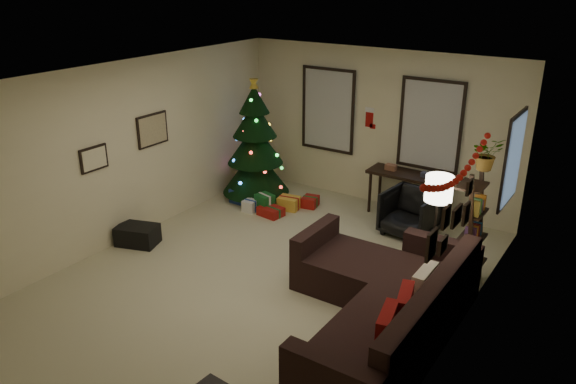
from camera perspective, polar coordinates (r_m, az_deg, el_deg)
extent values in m
plane|color=#BCB58E|center=(7.58, -3.19, -9.36)|extent=(7.00, 7.00, 0.00)
plane|color=white|center=(6.61, -3.68, 11.13)|extent=(7.00, 7.00, 0.00)
plane|color=beige|center=(9.86, 8.97, 6.40)|extent=(5.00, 0.00, 5.00)
plane|color=beige|center=(8.65, -16.81, 3.55)|extent=(0.00, 7.00, 7.00)
plane|color=beige|center=(5.94, 16.32, -4.74)|extent=(0.00, 7.00, 7.00)
cube|color=#728CB2|center=(10.20, 4.09, 8.28)|extent=(0.94, 0.02, 1.35)
cube|color=beige|center=(10.20, 4.09, 8.28)|extent=(0.94, 0.03, 1.35)
cube|color=#728CB2|center=(9.44, 14.20, 6.57)|extent=(0.94, 0.02, 1.35)
cube|color=beige|center=(9.44, 14.20, 6.57)|extent=(0.94, 0.03, 1.35)
cube|color=#728CB2|center=(8.21, 21.86, 3.06)|extent=(0.05, 0.27, 1.17)
cube|color=beige|center=(8.21, 21.86, 3.06)|extent=(0.05, 0.45, 1.17)
cylinder|color=black|center=(10.31, -3.24, 0.19)|extent=(0.09, 0.09, 0.27)
cone|color=black|center=(10.17, -3.28, 2.28)|extent=(1.20, 1.20, 0.84)
cone|color=black|center=(10.02, -3.34, 4.91)|extent=(0.99, 0.99, 0.71)
cone|color=black|center=(9.90, -3.40, 7.36)|extent=(0.78, 0.78, 0.62)
cone|color=black|center=(9.82, -3.44, 9.36)|extent=(0.53, 0.53, 0.49)
cylinder|color=maroon|center=(10.35, -3.22, -0.40)|extent=(0.97, 0.97, 0.04)
cube|color=maroon|center=(9.55, -1.74, -1.96)|extent=(0.40, 0.30, 0.15)
cube|color=navy|center=(10.09, -4.96, -0.40)|extent=(0.30, 0.22, 0.25)
cube|color=#14591E|center=(9.70, -2.37, -1.10)|extent=(0.28, 0.25, 0.30)
cube|color=gold|center=(9.79, 0.09, -1.13)|extent=(0.35, 0.28, 0.22)
cube|color=silver|center=(9.73, -3.84, -1.40)|extent=(0.22, 0.22, 0.20)
cube|color=maroon|center=(9.91, 2.25, -0.98)|extent=(0.25, 0.30, 0.18)
cube|color=navy|center=(10.47, -3.86, 0.56)|extent=(0.26, 0.26, 0.28)
cube|color=black|center=(6.48, 10.71, -13.29)|extent=(0.99, 2.64, 0.46)
cube|color=black|center=(6.12, 14.45, -10.76)|extent=(0.20, 2.64, 0.46)
cube|color=black|center=(7.56, 15.14, -7.06)|extent=(0.99, 0.20, 0.73)
cube|color=black|center=(7.45, 6.45, -8.01)|extent=(0.94, 0.99, 0.46)
cube|color=black|center=(7.62, 2.76, -6.03)|extent=(0.18, 0.99, 0.73)
cube|color=maroon|center=(5.68, 9.90, -13.79)|extent=(0.22, 0.49, 0.48)
cube|color=maroon|center=(6.02, 11.65, -11.70)|extent=(0.24, 0.49, 0.47)
cube|color=beige|center=(6.47, 13.58, -9.42)|extent=(0.14, 0.47, 0.47)
cube|color=black|center=(9.51, 12.25, 1.66)|extent=(1.40, 0.50, 0.05)
cylinder|color=black|center=(9.69, 8.26, -0.07)|extent=(0.05, 0.05, 0.70)
cylinder|color=black|center=(10.03, 9.26, 0.64)|extent=(0.05, 0.05, 0.70)
cylinder|color=black|center=(9.28, 15.10, -1.63)|extent=(0.05, 0.05, 0.70)
cylinder|color=black|center=(9.64, 15.90, -0.84)|extent=(0.05, 0.05, 0.70)
imported|color=black|center=(8.98, 12.26, -2.08)|extent=(0.77, 0.73, 0.73)
cube|color=black|center=(7.44, 17.97, -4.17)|extent=(0.05, 0.05, 1.59)
cube|color=black|center=(7.82, 18.87, -3.01)|extent=(0.05, 0.05, 1.59)
cube|color=black|center=(7.85, 17.80, -6.74)|extent=(0.30, 0.44, 0.03)
cube|color=black|center=(7.69, 18.10, -4.42)|extent=(0.30, 0.44, 0.03)
cube|color=black|center=(7.55, 18.41, -2.01)|extent=(0.30, 0.44, 0.03)
cube|color=black|center=(7.42, 18.73, 0.48)|extent=(0.30, 0.44, 0.03)
imported|color=#4C4C4C|center=(7.38, 19.48, 4.14)|extent=(0.65, 0.65, 0.55)
cylinder|color=black|center=(7.64, 13.98, -9.63)|extent=(0.28, 0.28, 0.03)
cylinder|color=black|center=(7.32, 14.46, -5.04)|extent=(0.03, 0.03, 1.34)
cylinder|color=white|center=(7.03, 15.01, 0.35)|extent=(0.34, 0.34, 0.32)
cube|color=black|center=(9.00, -13.54, 6.13)|extent=(0.04, 0.60, 0.50)
cube|color=tan|center=(9.00, -13.54, 6.13)|extent=(0.01, 0.54, 0.45)
cube|color=black|center=(8.35, -19.03, 3.21)|extent=(0.04, 0.45, 0.35)
cube|color=beige|center=(8.35, -19.03, 3.21)|extent=(0.01, 0.41, 0.31)
cube|color=black|center=(5.34, 14.30, -5.22)|extent=(0.03, 0.22, 0.28)
cube|color=black|center=(5.58, 15.69, -2.45)|extent=(0.03, 0.18, 0.22)
cube|color=black|center=(5.71, 15.38, -5.20)|extent=(0.03, 0.20, 0.16)
cube|color=black|center=(5.94, 16.67, -2.34)|extent=(0.03, 0.26, 0.20)
cube|color=black|center=(6.29, 17.56, -2.08)|extent=(0.03, 0.18, 0.24)
cube|color=black|center=(6.18, 17.87, 0.47)|extent=(0.03, 0.16, 0.16)
cube|color=#990F0C|center=(9.89, 8.26, 7.38)|extent=(0.14, 0.04, 0.30)
cube|color=white|center=(9.86, 8.31, 8.23)|extent=(0.16, 0.05, 0.08)
cube|color=#990F0C|center=(9.90, 8.59, 6.59)|extent=(0.10, 0.04, 0.08)
cube|color=#990F0C|center=(9.82, 10.03, 6.35)|extent=(0.14, 0.04, 0.30)
cube|color=white|center=(9.78, 10.08, 7.20)|extent=(0.16, 0.05, 0.08)
cube|color=#990F0C|center=(9.82, 10.35, 5.56)|extent=(0.10, 0.04, 0.08)
cube|color=black|center=(8.85, -14.96, -4.21)|extent=(0.69, 0.57, 0.30)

